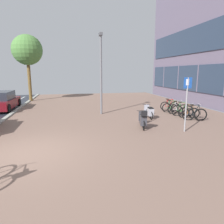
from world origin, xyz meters
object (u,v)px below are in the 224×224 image
Objects in this scene: parking_sign at (187,99)px; lamp_post at (101,70)px; street_tree at (27,50)px; bicycle_rack_03 at (178,109)px; scooter_mid at (143,119)px; bicycle_rack_00 at (194,114)px; bicycle_rack_05 at (169,106)px; parked_car_far at (2,101)px; bicycle_rack_02 at (182,111)px; scooter_near at (149,112)px; bicycle_rack_04 at (171,108)px; bicycle_rack_01 at (189,113)px.

lamp_post reaches higher than parking_sign.
bicycle_rack_03 is at bearing -39.24° from street_tree.
bicycle_rack_03 is 4.59m from scooter_mid.
bicycle_rack_00 is 1.17× the size of bicycle_rack_05.
bicycle_rack_00 is 0.27× the size of lamp_post.
scooter_mid is 11.20m from parked_car_far.
bicycle_rack_00 reaches higher than bicycle_rack_02.
bicycle_rack_03 is 0.76× the size of scooter_near.
scooter_mid is at bearing -119.37° from scooter_near.
street_tree reaches higher than bicycle_rack_04.
parked_car_far is 13.22m from parking_sign.
bicycle_rack_01 is at bearing 24.69° from scooter_mid.
lamp_post is at bearing 122.71° from parking_sign.
lamp_post is at bearing 161.07° from bicycle_rack_02.
bicycle_rack_04 is 4.92m from scooter_mid.
bicycle_rack_01 is at bearing 55.02° from parking_sign.
bicycle_rack_03 is 2.50m from scooter_near.
bicycle_rack_04 is 0.19× the size of street_tree.
bicycle_rack_03 is 0.21× the size of street_tree.
bicycle_rack_04 is at bearing 45.91° from scooter_mid.
scooter_near is (-2.24, -1.43, 0.05)m from bicycle_rack_04.
bicycle_rack_03 is 5.80m from lamp_post.
bicycle_rack_05 is 0.28× the size of parked_car_far.
lamp_post is at bearing -24.02° from parked_car_far.
bicycle_rack_03 reaches higher than scooter_near.
bicycle_rack_03 is 0.64m from bicycle_rack_04.
street_tree is at bearing 131.35° from scooter_near.
scooter_near is 3.39m from parking_sign.
bicycle_rack_00 reaches higher than bicycle_rack_03.
parking_sign is (-1.85, -2.05, 1.22)m from bicycle_rack_00.
bicycle_rack_00 is at bearing -86.44° from bicycle_rack_04.
bicycle_rack_04 is 0.29× the size of parked_car_far.
bicycle_rack_03 is 1.08× the size of bicycle_rack_05.
street_tree is (-10.94, 10.79, 4.47)m from bicycle_rack_00.
parked_car_far is at bearing 163.16° from bicycle_rack_04.
scooter_mid is at bearing -130.76° from bicycle_rack_05.
scooter_mid is (-3.42, -3.53, 0.11)m from bicycle_rack_04.
bicycle_rack_01 is at bearing -24.74° from lamp_post.
bicycle_rack_02 reaches higher than bicycle_rack_04.
bicycle_rack_02 is at bearing 92.02° from bicycle_rack_00.
lamp_post is (-2.70, 1.90, 2.56)m from scooter_near.
bicycle_rack_02 is 0.21× the size of street_tree.
bicycle_rack_00 is 0.63m from bicycle_rack_01.
lamp_post reaches higher than bicycle_rack_03.
bicycle_rack_01 is at bearing -24.32° from parked_car_far.
bicycle_rack_04 is at bearing 101.94° from bicycle_rack_03.
parking_sign is (1.72, -1.03, 1.14)m from scooter_mid.
lamp_post is at bearing 110.68° from scooter_mid.
bicycle_rack_00 is 1.08× the size of bicycle_rack_03.
lamp_post reaches higher than bicycle_rack_00.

